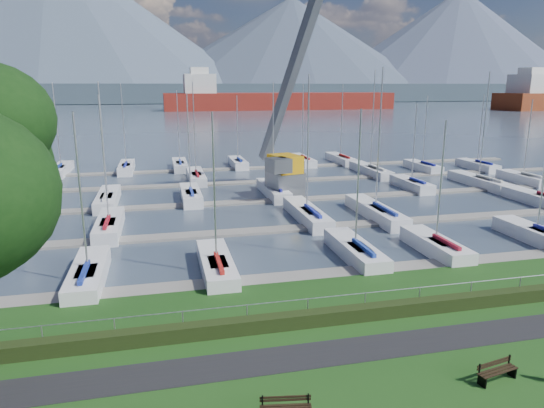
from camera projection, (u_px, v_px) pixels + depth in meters
name	position (u px, v px, depth m)	size (l,w,h in m)	color
path	(350.00, 350.00, 21.13)	(160.00, 2.00, 0.04)	black
water	(172.00, 106.00, 269.97)	(800.00, 540.00, 0.20)	#414E5F
hedge	(330.00, 316.00, 23.51)	(80.00, 0.70, 0.70)	black
fence	(327.00, 297.00, 23.69)	(0.04, 0.04, 80.00)	#9A9BA2
foothill	(168.00, 93.00, 334.64)	(900.00, 80.00, 12.00)	#3D4D59
mountains	(173.00, 40.00, 397.09)	(1190.00, 360.00, 115.00)	#495D6B
docks	(241.00, 203.00, 48.62)	(90.00, 41.60, 0.25)	slate
bench_left	(286.00, 408.00, 16.75)	(1.84, 0.70, 0.85)	black
bench_right	(497.00, 371.00, 18.92)	(1.85, 0.76, 0.85)	black
crane	(286.00, 143.00, 51.16)	(6.93, 13.14, 22.35)	slate
cargo_ship_mid	(271.00, 102.00, 231.50)	(109.81, 18.21, 21.50)	maroon
sailboat_fleet	(225.00, 143.00, 50.35)	(75.70, 49.08, 13.69)	#1B3695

